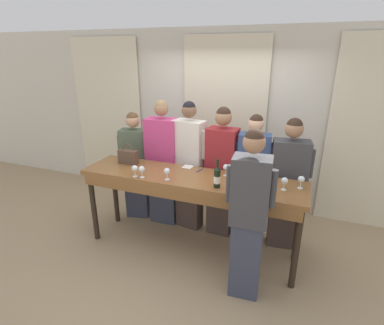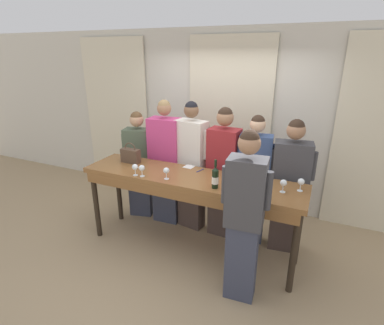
% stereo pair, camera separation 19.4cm
% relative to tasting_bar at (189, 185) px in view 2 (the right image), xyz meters
% --- Properties ---
extents(ground_plane, '(18.00, 18.00, 0.00)m').
position_rel_tasting_bar_xyz_m(ground_plane, '(0.00, 0.02, -0.93)').
color(ground_plane, tan).
extents(wall_back, '(12.00, 0.06, 2.80)m').
position_rel_tasting_bar_xyz_m(wall_back, '(0.00, 1.57, 0.47)').
color(wall_back, beige).
rests_on(wall_back, ground_plane).
extents(curtain_panel_left, '(1.33, 0.03, 2.69)m').
position_rel_tasting_bar_xyz_m(curtain_panel_left, '(-2.19, 1.51, 0.42)').
color(curtain_panel_left, beige).
rests_on(curtain_panel_left, ground_plane).
extents(curtain_panel_center, '(1.33, 0.03, 2.69)m').
position_rel_tasting_bar_xyz_m(curtain_panel_center, '(0.00, 1.51, 0.42)').
color(curtain_panel_center, beige).
rests_on(curtain_panel_center, ground_plane).
extents(tasting_bar, '(2.73, 0.65, 1.03)m').
position_rel_tasting_bar_xyz_m(tasting_bar, '(0.00, 0.00, 0.00)').
color(tasting_bar, brown).
rests_on(tasting_bar, ground_plane).
extents(wine_bottle, '(0.07, 0.07, 0.33)m').
position_rel_tasting_bar_xyz_m(wine_bottle, '(0.39, -0.17, 0.23)').
color(wine_bottle, black).
rests_on(wine_bottle, tasting_bar).
extents(handbag, '(0.26, 0.11, 0.28)m').
position_rel_tasting_bar_xyz_m(handbag, '(-0.92, 0.13, 0.21)').
color(handbag, brown).
rests_on(handbag, tasting_bar).
extents(wine_glass_front_left, '(0.07, 0.07, 0.14)m').
position_rel_tasting_bar_xyz_m(wine_glass_front_left, '(-0.52, -0.22, 0.21)').
color(wine_glass_front_left, white).
rests_on(wine_glass_front_left, tasting_bar).
extents(wine_glass_front_mid, '(0.07, 0.07, 0.14)m').
position_rel_tasting_bar_xyz_m(wine_glass_front_mid, '(0.40, 0.19, 0.21)').
color(wine_glass_front_mid, white).
rests_on(wine_glass_front_mid, tasting_bar).
extents(wine_glass_front_right, '(0.07, 0.07, 0.14)m').
position_rel_tasting_bar_xyz_m(wine_glass_front_right, '(1.25, 0.13, 0.21)').
color(wine_glass_front_right, white).
rests_on(wine_glass_front_right, tasting_bar).
extents(wine_glass_center_left, '(0.07, 0.07, 0.14)m').
position_rel_tasting_bar_xyz_m(wine_glass_center_left, '(-0.61, -0.23, 0.21)').
color(wine_glass_center_left, white).
rests_on(wine_glass_center_left, tasting_bar).
extents(wine_glass_center_mid, '(0.07, 0.07, 0.14)m').
position_rel_tasting_bar_xyz_m(wine_glass_center_mid, '(0.68, 0.16, 0.21)').
color(wine_glass_center_mid, white).
rests_on(wine_glass_center_mid, tasting_bar).
extents(wine_glass_center_right, '(0.07, 0.07, 0.14)m').
position_rel_tasting_bar_xyz_m(wine_glass_center_right, '(-0.21, -0.18, 0.21)').
color(wine_glass_center_right, white).
rests_on(wine_glass_center_right, tasting_bar).
extents(wine_glass_back_left, '(0.07, 0.07, 0.14)m').
position_rel_tasting_bar_xyz_m(wine_glass_back_left, '(1.09, 0.02, 0.21)').
color(wine_glass_back_left, white).
rests_on(wine_glass_back_left, tasting_bar).
extents(wine_glass_back_mid, '(0.07, 0.07, 0.14)m').
position_rel_tasting_bar_xyz_m(wine_glass_back_mid, '(0.69, -0.23, 0.21)').
color(wine_glass_back_mid, white).
rests_on(wine_glass_back_mid, tasting_bar).
extents(napkin, '(0.14, 0.14, 0.00)m').
position_rel_tasting_bar_xyz_m(napkin, '(-0.14, 0.29, 0.11)').
color(napkin, white).
rests_on(napkin, tasting_bar).
extents(pen, '(0.05, 0.13, 0.01)m').
position_rel_tasting_bar_xyz_m(pen, '(0.05, 0.22, 0.11)').
color(pen, '#193399').
rests_on(pen, tasting_bar).
extents(guest_olive_jacket, '(0.51, 0.33, 1.64)m').
position_rel_tasting_bar_xyz_m(guest_olive_jacket, '(-1.08, 0.55, -0.09)').
color(guest_olive_jacket, '#383D51').
rests_on(guest_olive_jacket, ground_plane).
extents(guest_pink_top, '(0.56, 0.29, 1.84)m').
position_rel_tasting_bar_xyz_m(guest_pink_top, '(-0.62, 0.55, 0.00)').
color(guest_pink_top, '#383D51').
rests_on(guest_pink_top, ground_plane).
extents(guest_cream_sweater, '(0.54, 0.30, 1.84)m').
position_rel_tasting_bar_xyz_m(guest_cream_sweater, '(-0.22, 0.55, 0.02)').
color(guest_cream_sweater, '#473833').
rests_on(guest_cream_sweater, ground_plane).
extents(guest_striped_shirt, '(0.51, 0.28, 1.80)m').
position_rel_tasting_bar_xyz_m(guest_striped_shirt, '(0.25, 0.55, 0.00)').
color(guest_striped_shirt, '#473833').
rests_on(guest_striped_shirt, ground_plane).
extents(guest_navy_coat, '(0.51, 0.26, 1.73)m').
position_rel_tasting_bar_xyz_m(guest_navy_coat, '(0.66, 0.55, -0.03)').
color(guest_navy_coat, '#383D51').
rests_on(guest_navy_coat, ground_plane).
extents(guest_beige_cap, '(0.55, 0.31, 1.72)m').
position_rel_tasting_bar_xyz_m(guest_beige_cap, '(1.11, 0.55, -0.05)').
color(guest_beige_cap, '#473833').
rests_on(guest_beige_cap, ground_plane).
extents(host_pouring, '(0.47, 0.28, 1.81)m').
position_rel_tasting_bar_xyz_m(host_pouring, '(0.81, -0.49, 0.01)').
color(host_pouring, '#383D51').
rests_on(host_pouring, ground_plane).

